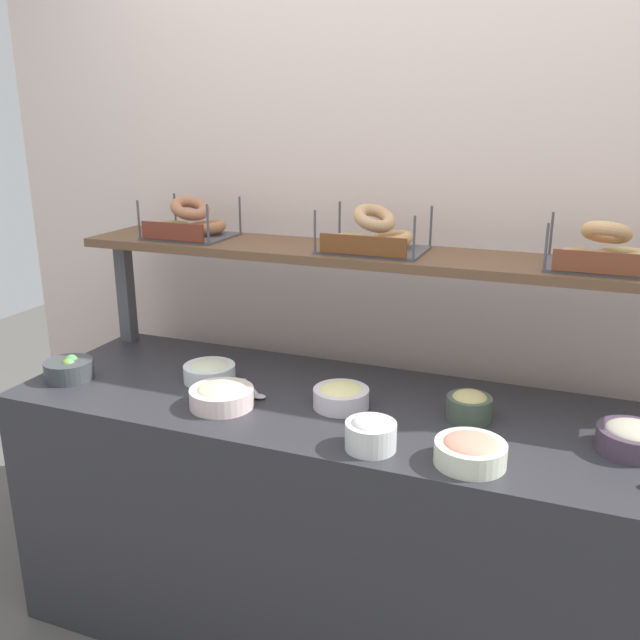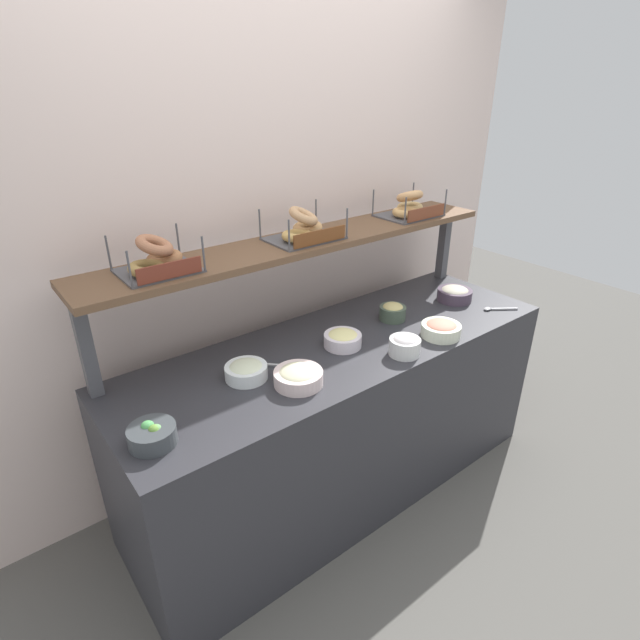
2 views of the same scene
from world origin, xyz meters
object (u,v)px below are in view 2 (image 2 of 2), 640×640
(serving_spoon_by_edge, at_px, (495,309))
(bagel_basket_sesame, at_px, (304,229))
(bowl_scallion_spread, at_px, (246,370))
(bowl_tuna_salad, at_px, (455,294))
(bagel_basket_everything, at_px, (157,260))
(bowl_lox_spread, at_px, (441,329))
(bowl_hummus, at_px, (393,311))
(bowl_potato_salad, at_px, (298,376))
(bowl_veggie_mix, at_px, (152,435))
(bowl_cream_cheese, at_px, (405,345))
(bagel_basket_plain, at_px, (409,208))
(bowl_egg_salad, at_px, (343,339))
(serving_spoon_near_plate, at_px, (292,366))

(serving_spoon_by_edge, relative_size, bagel_basket_sesame, 0.47)
(bowl_scallion_spread, height_order, bagel_basket_sesame, bagel_basket_sesame)
(bowl_tuna_salad, relative_size, bagel_basket_everything, 0.65)
(bowl_lox_spread, height_order, bowl_hummus, bowl_hummus)
(bowl_lox_spread, distance_m, bowl_potato_salad, 0.77)
(bowl_veggie_mix, relative_size, bowl_lox_spread, 0.87)
(bowl_scallion_spread, relative_size, bowl_potato_salad, 0.88)
(bowl_potato_salad, height_order, bowl_cream_cheese, bowl_cream_cheese)
(bowl_scallion_spread, height_order, bowl_potato_salad, bowl_potato_salad)
(bowl_tuna_salad, height_order, bagel_basket_everything, bagel_basket_everything)
(bowl_lox_spread, bearing_deg, bowl_veggie_mix, 176.23)
(bowl_potato_salad, bearing_deg, bowl_cream_cheese, -10.62)
(bowl_hummus, relative_size, serving_spoon_by_edge, 0.85)
(bowl_tuna_salad, height_order, bowl_potato_salad, bowl_tuna_salad)
(bagel_basket_plain, bearing_deg, bowl_egg_salad, -157.68)
(bowl_veggie_mix, relative_size, bagel_basket_everything, 0.56)
(bowl_lox_spread, relative_size, bowl_tuna_salad, 0.99)
(bowl_scallion_spread, relative_size, serving_spoon_by_edge, 1.11)
(bowl_potato_salad, relative_size, bagel_basket_sesame, 0.60)
(bowl_scallion_spread, xyz_separation_m, bowl_tuna_salad, (1.30, -0.02, 0.00))
(bowl_scallion_spread, relative_size, bagel_basket_plain, 0.54)
(bowl_potato_salad, distance_m, serving_spoon_by_edge, 1.22)
(serving_spoon_near_plate, bearing_deg, bowl_cream_cheese, -25.42)
(bowl_hummus, distance_m, serving_spoon_by_edge, 0.56)
(bowl_veggie_mix, xyz_separation_m, bowl_hummus, (1.31, 0.18, 0.01))
(bowl_cream_cheese, xyz_separation_m, bagel_basket_plain, (0.53, 0.51, 0.43))
(bowl_veggie_mix, xyz_separation_m, bagel_basket_plain, (1.62, 0.41, 0.44))
(bowl_veggie_mix, xyz_separation_m, serving_spoon_by_edge, (1.81, -0.08, -0.03))
(bowl_potato_salad, bearing_deg, bowl_tuna_salad, 7.29)
(bagel_basket_everything, bearing_deg, bowl_veggie_mix, -120.64)
(bagel_basket_plain, bearing_deg, serving_spoon_near_plate, -163.32)
(bowl_egg_salad, distance_m, bagel_basket_everything, 0.87)
(bowl_hummus, height_order, bagel_basket_sesame, bagel_basket_sesame)
(bowl_scallion_spread, relative_size, bowl_tuna_salad, 0.93)
(bagel_basket_plain, bearing_deg, bowl_scallion_spread, -168.03)
(bagel_basket_plain, bearing_deg, bagel_basket_sesame, 179.70)
(bowl_lox_spread, relative_size, serving_spoon_by_edge, 1.19)
(serving_spoon_near_plate, bearing_deg, bowl_tuna_salad, 1.42)
(bowl_potato_salad, relative_size, serving_spoon_by_edge, 1.27)
(bowl_scallion_spread, height_order, bagel_basket_plain, bagel_basket_plain)
(bowl_hummus, distance_m, serving_spoon_near_plate, 0.67)
(bowl_veggie_mix, bearing_deg, bowl_lox_spread, -3.77)
(bowl_tuna_salad, height_order, bowl_cream_cheese, bowl_cream_cheese)
(bowl_egg_salad, relative_size, bowl_hummus, 1.30)
(bowl_cream_cheese, distance_m, serving_spoon_near_plate, 0.50)
(serving_spoon_near_plate, bearing_deg, bowl_veggie_mix, -170.14)
(serving_spoon_near_plate, distance_m, serving_spoon_by_edge, 1.18)
(bowl_hummus, bearing_deg, bowl_veggie_mix, -172.21)
(bowl_potato_salad, distance_m, bagel_basket_everything, 0.70)
(bagel_basket_everything, bearing_deg, bowl_scallion_spread, -51.22)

